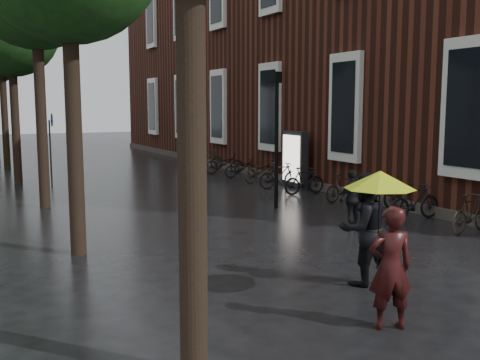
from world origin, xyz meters
TOP-DOWN VIEW (x-y plane):
  - brick_building at (10.47, 19.46)m, footprint 10.20×33.20m
  - street_trees at (-3.99, 15.91)m, footprint 4.33×34.03m
  - person_burgundy at (-1.06, 1.06)m, footprint 0.73×0.60m
  - person_black at (-0.12, 2.76)m, footprint 0.99×0.80m
  - lime_umbrella at (-0.54, 1.92)m, footprint 1.10×1.10m
  - pedestrian_walking at (2.59, 6.46)m, footprint 0.92×0.51m
  - parked_bicycles at (4.63, 12.68)m, footprint 2.04×15.76m
  - ad_lightbox at (5.07, 13.02)m, footprint 0.32×1.40m
  - lamp_post at (2.28, 9.70)m, footprint 0.21×0.21m
  - cycle_sign at (-2.92, 17.80)m, footprint 0.15×0.50m

SIDE VIEW (x-z plane):
  - parked_bicycles at x=4.63m, z-range -0.03..0.99m
  - pedestrian_walking at x=2.59m, z-range 0.00..1.48m
  - person_burgundy at x=-1.06m, z-range 0.00..1.73m
  - person_black at x=-0.12m, z-range 0.00..1.94m
  - ad_lightbox at x=5.07m, z-range 0.00..2.12m
  - cycle_sign at x=-2.92m, z-range 0.45..3.22m
  - lime_umbrella at x=-0.54m, z-range 1.14..2.76m
  - lamp_post at x=2.28m, z-range 0.43..4.48m
  - brick_building at x=10.47m, z-range -0.01..11.99m
  - street_trees at x=-3.99m, z-range 1.88..10.79m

